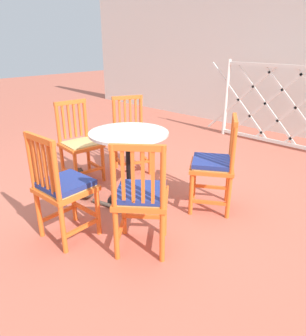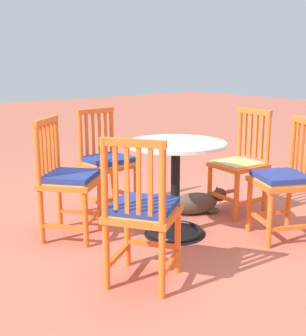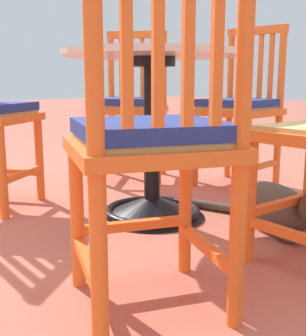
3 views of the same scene
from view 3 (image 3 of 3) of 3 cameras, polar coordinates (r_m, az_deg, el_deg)
The scene contains 6 objects.
ground_plane at distance 1.99m, azimuth -3.35°, elevation -6.47°, with size 24.00×24.00×0.00m, color #BC604C.
cafe_table at distance 1.94m, azimuth -0.15°, elevation 1.75°, with size 0.76×0.76×0.73m.
orange_chair_at_corner at distance 1.11m, azimuth -0.11°, elevation 3.14°, with size 0.54×0.54×0.91m.
orange_chair_by_planter at distance 2.58m, azimuth 11.23°, elevation 7.53°, with size 0.42×0.42×0.91m.
orange_chair_facing_out at distance 2.72m, azimuth -2.52°, elevation 7.91°, with size 0.56×0.56×0.91m.
tabby_cat at distance 1.87m, azimuth 15.75°, elevation -4.99°, with size 0.74×0.34×0.23m.
Camera 3 is at (-1.44, 1.23, 0.60)m, focal length 46.92 mm.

